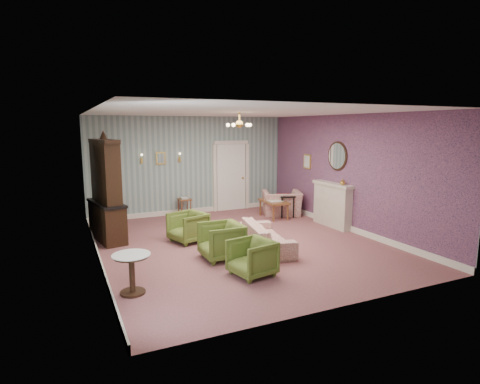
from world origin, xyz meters
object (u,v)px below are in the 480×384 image
olive_chair_a (252,256)px  coffee_table (274,209)px  sofa_chintz (266,232)px  dresser (105,188)px  wingback_chair (282,199)px  pedestal_table (132,274)px  side_table_black (286,206)px  fireplace (332,205)px  olive_chair_c (188,226)px  olive_chair_b (221,239)px

olive_chair_a → coffee_table: size_ratio=0.71×
sofa_chintz → dresser: size_ratio=0.77×
sofa_chintz → wingback_chair: wingback_chair is taller
sofa_chintz → pedestal_table: bearing=122.6°
side_table_black → sofa_chintz: bearing=-129.2°
coffee_table → pedestal_table: pedestal_table is taller
fireplace → pedestal_table: bearing=-158.7°
olive_chair_c → sofa_chintz: 1.82m
wingback_chair → coffee_table: 0.51m
olive_chair_c → side_table_black: olive_chair_c is taller
pedestal_table → wingback_chair: bearing=37.7°
dresser → pedestal_table: bearing=-100.1°
fireplace → coffee_table: fireplace is taller
sofa_chintz → coffee_table: bearing=-21.3°
fireplace → pedestal_table: 5.92m
olive_chair_c → olive_chair_b: bearing=-8.2°
sofa_chintz → side_table_black: 3.09m
olive_chair_a → wingback_chair: size_ratio=0.65×
wingback_chair → dresser: size_ratio=0.45×
side_table_black → fireplace: bearing=-69.4°
olive_chair_c → wingback_chair: size_ratio=0.68×
olive_chair_c → pedestal_table: 2.89m
olive_chair_a → olive_chair_b: bearing=176.7°
olive_chair_b → pedestal_table: bearing=-62.1°
dresser → pedestal_table: size_ratio=3.80×
wingback_chair → fireplace: fireplace is taller
sofa_chintz → dresser: (-3.02, 2.11, 0.86)m
olive_chair_a → wingback_chair: 4.95m
olive_chair_c → coffee_table: (2.96, 1.27, -0.12)m
olive_chair_a → side_table_black: (2.93, 3.67, -0.03)m
fireplace → olive_chair_b: bearing=-161.8°
olive_chair_c → sofa_chintz: size_ratio=0.39×
dresser → coffee_table: (4.60, 0.36, -0.98)m
dresser → fireplace: bearing=-21.7°
olive_chair_b → fireplace: 3.81m
sofa_chintz → pedestal_table: (-3.02, -1.18, -0.05)m
coffee_table → side_table_black: size_ratio=1.56×
olive_chair_a → sofa_chintz: (0.98, 1.28, 0.01)m
wingback_chair → dresser: (-5.01, -0.59, 0.75)m
olive_chair_c → dresser: bearing=-137.0°
olive_chair_b → side_table_black: 4.04m
olive_chair_a → wingback_chair: wingback_chair is taller
wingback_chair → coffee_table: (-0.40, -0.23, -0.22)m
olive_chair_a → sofa_chintz: 1.61m
olive_chair_b → fireplace: fireplace is taller
coffee_table → pedestal_table: size_ratio=1.54×
olive_chair_a → olive_chair_c: size_ratio=0.95×
olive_chair_c → fireplace: (3.86, -0.22, 0.21)m
side_table_black → pedestal_table: pedestal_table is taller
olive_chair_a → sofa_chintz: bearing=131.2°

